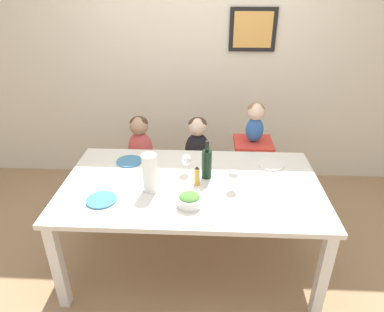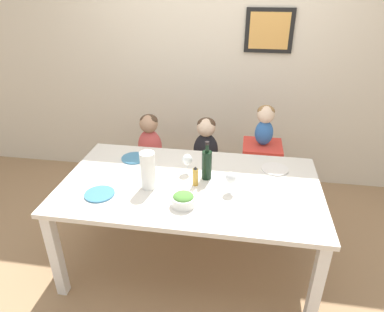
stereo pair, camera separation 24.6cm
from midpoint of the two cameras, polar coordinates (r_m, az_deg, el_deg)
ground_plane at (r=2.95m, az=-2.58°, el=-16.92°), size 14.00×14.00×0.00m
wall_back at (r=3.63m, az=-0.94°, el=16.20°), size 10.00×0.09×2.70m
dining_table at (r=2.53m, az=-2.89°, el=-6.13°), size 1.86×1.06×0.74m
chair_far_left at (r=3.42m, az=-10.36°, el=-2.36°), size 0.41×0.40×0.46m
chair_far_center at (r=3.34m, az=-1.25°, el=-2.61°), size 0.41×0.40×0.46m
chair_right_highchair at (r=3.27m, az=7.87°, el=-0.12°), size 0.35×0.34×0.72m
person_child_left at (r=3.27m, az=-10.84°, el=2.67°), size 0.23×0.18×0.48m
person_child_center at (r=3.19m, az=-1.31°, el=2.52°), size 0.23×0.18×0.48m
person_baby_right at (r=3.11m, az=8.31°, el=6.07°), size 0.16×0.16×0.37m
wine_bottle at (r=2.49m, az=-0.35°, el=-1.29°), size 0.07×0.07×0.30m
paper_towel_roll at (r=2.37m, az=-10.00°, el=-2.88°), size 0.10×0.10×0.27m
wine_glass_near at (r=2.36m, az=3.95°, el=-3.41°), size 0.08×0.08×0.15m
wine_glass_far at (r=2.56m, az=-3.73°, el=-0.78°), size 0.08×0.08×0.15m
salad_bowl_large at (r=2.23m, az=-3.49°, el=-7.39°), size 0.16×0.16×0.09m
dinner_plate_front_left at (r=2.41m, az=-17.73°, el=-7.07°), size 0.21×0.21×0.01m
dinner_plate_back_left at (r=2.83m, az=-12.88°, el=-0.93°), size 0.21×0.21×0.01m
dinner_plate_back_right at (r=2.75m, az=10.54°, el=-1.49°), size 0.21×0.21×0.01m
condiment_bottle_hot_sauce at (r=2.43m, az=-2.07°, el=-3.43°), size 0.04×0.04×0.15m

